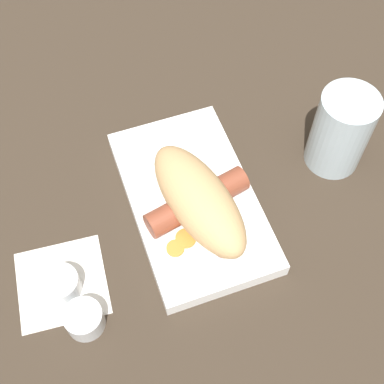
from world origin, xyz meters
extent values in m
plane|color=#33281E|center=(0.00, 0.00, 0.00)|extent=(3.00, 3.00, 0.00)
cube|color=white|center=(0.00, 0.00, 0.01)|extent=(0.27, 0.16, 0.02)
ellipsoid|color=tan|center=(0.02, 0.00, 0.06)|extent=(0.19, 0.11, 0.06)
cylinder|color=brown|center=(0.02, 0.00, 0.04)|extent=(0.06, 0.14, 0.03)
sphere|color=brown|center=(0.09, 0.01, 0.04)|extent=(0.03, 0.03, 0.03)
sphere|color=brown|center=(-0.05, -0.02, 0.04)|extent=(0.03, 0.03, 0.03)
cylinder|color=orange|center=(0.06, -0.03, 0.03)|extent=(0.04, 0.04, 0.00)
cylinder|color=orange|center=(0.07, -0.05, 0.03)|extent=(0.03, 0.03, 0.00)
cube|color=white|center=(0.05, -0.19, 0.00)|extent=(0.12, 0.12, 0.00)
cylinder|color=silver|center=(0.06, -0.19, 0.02)|extent=(0.05, 0.05, 0.03)
cylinder|color=maroon|center=(0.06, -0.19, 0.01)|extent=(0.04, 0.04, 0.01)
cylinder|color=silver|center=(0.11, -0.17, 0.02)|extent=(0.05, 0.05, 0.03)
cylinder|color=gold|center=(0.11, -0.17, 0.01)|extent=(0.04, 0.04, 0.01)
cylinder|color=silver|center=(-0.01, 0.21, 0.06)|extent=(0.08, 0.08, 0.12)
camera|label=1|loc=(0.34, -0.12, 0.63)|focal=50.00mm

